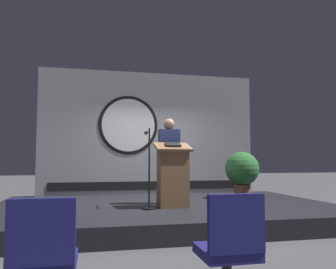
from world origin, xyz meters
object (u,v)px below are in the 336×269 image
at_px(audience_chair_left, 230,244).
at_px(audience_chair_right, 43,254).
at_px(potted_plant, 242,171).
at_px(speaker_person, 169,160).
at_px(podium, 173,175).
at_px(microphone_stand, 149,180).

xyz_separation_m(audience_chair_left, audience_chair_right, (-1.38, 0.01, 0.00)).
relative_size(potted_plant, audience_chair_left, 1.15).
height_order(speaker_person, potted_plant, speaker_person).
distance_m(speaker_person, audience_chair_left, 3.94).
height_order(podium, potted_plant, podium).
distance_m(podium, speaker_person, 0.56).
bearing_deg(potted_plant, podium, -150.16).
height_order(audience_chair_left, audience_chair_right, same).
bearing_deg(podium, speaker_person, 85.45).
height_order(potted_plant, audience_chair_right, potted_plant).
height_order(microphone_stand, potted_plant, microphone_stand).
distance_m(podium, audience_chair_right, 3.81).
distance_m(podium, microphone_stand, 0.47).
bearing_deg(speaker_person, microphone_stand, -130.56).
xyz_separation_m(speaker_person, microphone_stand, (-0.49, -0.58, -0.36)).
height_order(speaker_person, audience_chair_right, speaker_person).
bearing_deg(podium, potted_plant, 29.84).
bearing_deg(speaker_person, audience_chair_left, -95.45).
relative_size(podium, potted_plant, 1.14).
height_order(podium, audience_chair_left, podium).
height_order(potted_plant, audience_chair_left, potted_plant).
relative_size(potted_plant, audience_chair_right, 1.15).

